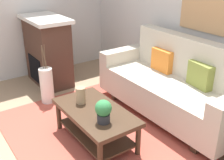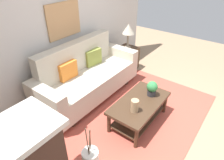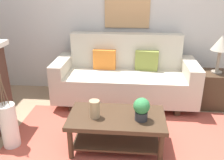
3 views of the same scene
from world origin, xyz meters
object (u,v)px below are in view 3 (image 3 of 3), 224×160
object	(u,v)px
couch	(125,77)
throw_pillow_orange	(105,59)
framed_painting	(127,8)
floor_vase	(9,126)
tabletop_vase	(94,109)
table_lamp	(221,45)
throw_pillow_olive	(147,60)
side_table	(213,89)
potted_plant_tabletop	(141,108)
coffee_table	(117,124)

from	to	relation	value
couch	throw_pillow_orange	bearing A→B (deg)	159.62
framed_painting	couch	bearing A→B (deg)	-90.00
couch	throw_pillow_orange	distance (m)	0.44
couch	floor_vase	distance (m)	1.84
tabletop_vase	table_lamp	bearing A→B (deg)	36.26
throw_pillow_olive	side_table	xyz separation A→B (m)	(1.05, -0.14, -0.40)
potted_plant_tabletop	floor_vase	bearing A→B (deg)	-179.26
couch	throw_pillow_olive	xyz separation A→B (m)	(0.34, 0.13, 0.25)
floor_vase	couch	bearing A→B (deg)	44.61
couch	table_lamp	xyz separation A→B (m)	(1.39, -0.02, 0.56)
potted_plant_tabletop	table_lamp	xyz separation A→B (m)	(1.17, 1.25, 0.42)
potted_plant_tabletop	framed_painting	xyz separation A→B (m)	(-0.22, 1.74, 0.87)
potted_plant_tabletop	side_table	size ratio (longest dim) A/B	0.47
side_table	table_lamp	xyz separation A→B (m)	(0.00, 0.00, 0.71)
coffee_table	table_lamp	bearing A→B (deg)	39.50
throw_pillow_orange	tabletop_vase	distance (m)	1.39
table_lamp	framed_painting	size ratio (longest dim) A/B	0.78
potted_plant_tabletop	framed_painting	bearing A→B (deg)	97.29
throw_pillow_orange	throw_pillow_olive	distance (m)	0.68
coffee_table	framed_painting	bearing A→B (deg)	88.30
couch	floor_vase	world-z (taller)	couch
throw_pillow_olive	throw_pillow_orange	bearing A→B (deg)	180.00
potted_plant_tabletop	floor_vase	size ratio (longest dim) A/B	0.47
couch	floor_vase	xyz separation A→B (m)	(-1.31, -1.29, -0.15)
coffee_table	floor_vase	distance (m)	1.26
table_lamp	floor_vase	bearing A→B (deg)	-154.79
tabletop_vase	floor_vase	distance (m)	1.04
throw_pillow_orange	floor_vase	world-z (taller)	throw_pillow_orange
tabletop_vase	side_table	xyz separation A→B (m)	(1.69, 1.24, -0.25)
throw_pillow_olive	framed_painting	size ratio (longest dim) A/B	0.49
table_lamp	framed_painting	xyz separation A→B (m)	(-1.39, 0.49, 0.45)
couch	potted_plant_tabletop	world-z (taller)	couch
throw_pillow_orange	side_table	size ratio (longest dim) A/B	0.64
potted_plant_tabletop	side_table	world-z (taller)	potted_plant_tabletop
table_lamp	throw_pillow_orange	bearing A→B (deg)	175.23
coffee_table	floor_vase	xyz separation A→B (m)	(-1.26, -0.08, -0.04)
coffee_table	side_table	world-z (taller)	side_table
potted_plant_tabletop	table_lamp	world-z (taller)	table_lamp
throw_pillow_orange	potted_plant_tabletop	world-z (taller)	throw_pillow_orange
tabletop_vase	framed_painting	distance (m)	1.97
throw_pillow_olive	coffee_table	world-z (taller)	throw_pillow_olive
framed_painting	throw_pillow_orange	bearing A→B (deg)	-134.85
side_table	framed_painting	xyz separation A→B (m)	(-1.39, 0.49, 1.16)
floor_vase	tabletop_vase	bearing A→B (deg)	1.86
throw_pillow_orange	side_table	xyz separation A→B (m)	(1.73, -0.14, -0.40)
tabletop_vase	potted_plant_tabletop	distance (m)	0.52
floor_vase	coffee_table	bearing A→B (deg)	3.72
throw_pillow_orange	couch	bearing A→B (deg)	-20.38
tabletop_vase	framed_painting	xyz separation A→B (m)	(0.30, 1.72, 0.91)
couch	coffee_table	distance (m)	1.21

